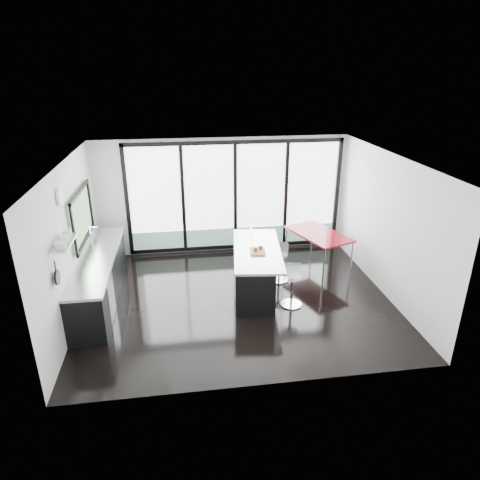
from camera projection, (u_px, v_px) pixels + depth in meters
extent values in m
cube|color=black|center=(237.00, 299.00, 8.55)|extent=(6.00, 5.00, 0.00)
cube|color=white|center=(237.00, 160.00, 7.48)|extent=(6.00, 5.00, 0.00)
cube|color=silver|center=(223.00, 196.00, 10.30)|extent=(6.00, 0.00, 2.80)
cube|color=white|center=(235.00, 196.00, 10.31)|extent=(5.00, 0.02, 2.50)
cube|color=slate|center=(236.00, 236.00, 10.67)|extent=(5.00, 0.02, 0.44)
cube|color=black|center=(183.00, 199.00, 10.11)|extent=(0.08, 0.04, 2.50)
cube|color=black|center=(235.00, 197.00, 10.28)|extent=(0.08, 0.04, 2.50)
cube|color=black|center=(286.00, 194.00, 10.44)|extent=(0.08, 0.04, 2.50)
cube|color=silver|center=(263.00, 302.00, 5.73)|extent=(6.00, 0.00, 2.80)
cube|color=silver|center=(71.00, 243.00, 7.61)|extent=(0.00, 5.00, 2.80)
cube|color=#618955|center=(81.00, 216.00, 8.36)|extent=(0.02, 1.60, 0.90)
cube|color=#AAADAF|center=(64.00, 243.00, 6.72)|extent=(0.25, 0.80, 0.03)
cylinder|color=white|center=(60.00, 196.00, 6.98)|extent=(0.04, 0.30, 0.30)
cylinder|color=black|center=(57.00, 277.00, 6.50)|extent=(0.03, 0.24, 0.24)
cube|color=silver|center=(388.00, 226.00, 8.42)|extent=(0.00, 5.00, 2.80)
cube|color=black|center=(100.00, 280.00, 8.39)|extent=(0.65, 3.20, 0.87)
cube|color=#AAADAF|center=(97.00, 258.00, 8.21)|extent=(0.69, 3.24, 0.05)
cube|color=#AAADAF|center=(101.00, 248.00, 8.67)|extent=(0.45, 0.48, 0.06)
cylinder|color=silver|center=(91.00, 237.00, 8.56)|extent=(0.02, 0.02, 0.44)
cube|color=#AAADAF|center=(111.00, 298.00, 7.75)|extent=(0.03, 0.60, 0.80)
cube|color=black|center=(253.00, 270.00, 8.79)|extent=(1.00, 2.23, 0.85)
cube|color=#AAADAF|center=(257.00, 250.00, 8.62)|extent=(1.21, 2.32, 0.05)
cube|color=tan|center=(258.00, 251.00, 8.47)|extent=(0.34, 0.43, 0.03)
sphere|color=#9B2605|center=(255.00, 250.00, 8.40)|extent=(0.10, 0.10, 0.09)
sphere|color=#5A270E|center=(260.00, 248.00, 8.49)|extent=(0.09, 0.09, 0.08)
cylinder|color=silver|center=(251.00, 230.00, 9.23)|extent=(0.08, 0.08, 0.27)
cylinder|color=silver|center=(292.00, 290.00, 8.22)|extent=(0.48, 0.48, 0.64)
cylinder|color=silver|center=(279.00, 267.00, 9.17)|extent=(0.54, 0.54, 0.64)
cube|color=maroon|center=(317.00, 250.00, 9.81)|extent=(1.34, 1.73, 0.82)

